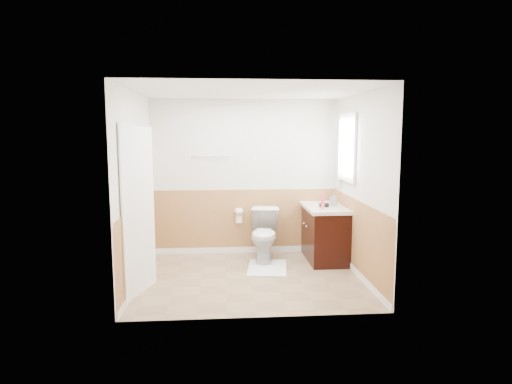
{
  "coord_description": "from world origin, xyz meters",
  "views": [
    {
      "loc": [
        -0.37,
        -5.78,
        1.97
      ],
      "look_at": [
        0.1,
        0.25,
        1.15
      ],
      "focal_mm": 30.86,
      "sensor_mm": 36.0,
      "label": 1
    }
  ],
  "objects": [
    {
      "name": "lotion_bottle",
      "position": [
        1.11,
        0.54,
        0.96
      ],
      "size": [
        0.05,
        0.05,
        0.22
      ],
      "primitive_type": "cylinder",
      "color": "#CD3550",
      "rests_on": "countertop"
    },
    {
      "name": "floor",
      "position": [
        0.0,
        0.0,
        0.0
      ],
      "size": [
        3.0,
        3.0,
        0.0
      ],
      "primitive_type": "plane",
      "color": "#8C7051",
      "rests_on": "ground"
    },
    {
      "name": "countertop",
      "position": [
        1.2,
        0.82,
        0.83
      ],
      "size": [
        0.6,
        1.15,
        0.05
      ],
      "primitive_type": "cube",
      "color": "white",
      "rests_on": "vanity_cabinet"
    },
    {
      "name": "wainscot_left",
      "position": [
        -1.49,
        0.0,
        0.5
      ],
      "size": [
        0.0,
        2.6,
        2.6
      ],
      "primitive_type": "plane",
      "rotation": [
        1.57,
        0.0,
        1.57
      ],
      "color": "#B27447",
      "rests_on": "floor"
    },
    {
      "name": "window_glass",
      "position": [
        1.49,
        0.59,
        1.75
      ],
      "size": [
        0.01,
        0.7,
        0.9
      ],
      "primitive_type": "cube",
      "color": "white",
      "rests_on": "wall_right"
    },
    {
      "name": "door_frame",
      "position": [
        -1.48,
        -0.45,
        1.03
      ],
      "size": [
        0.02,
        0.92,
        2.1
      ],
      "primitive_type": "cube",
      "color": "white",
      "rests_on": "wall_left"
    },
    {
      "name": "wall_left",
      "position": [
        -1.5,
        0.0,
        1.25
      ],
      "size": [
        0.0,
        3.0,
        3.0
      ],
      "primitive_type": "plane",
      "rotation": [
        1.57,
        0.0,
        1.57
      ],
      "color": "silver",
      "rests_on": "floor"
    },
    {
      "name": "tp_roll",
      "position": [
        -0.1,
        1.23,
        0.7
      ],
      "size": [
        0.1,
        0.11,
        0.11
      ],
      "primitive_type": "cylinder",
      "rotation": [
        0.0,
        1.57,
        0.0
      ],
      "color": "white",
      "rests_on": "tp_holder_bar"
    },
    {
      "name": "toilet",
      "position": [
        0.28,
        0.82,
        0.4
      ],
      "size": [
        0.55,
        0.83,
        0.8
      ],
      "primitive_type": "imported",
      "rotation": [
        0.0,
        0.0,
        -0.13
      ],
      "color": "silver",
      "rests_on": "floor"
    },
    {
      "name": "bath_mat",
      "position": [
        0.28,
        0.4,
        0.01
      ],
      "size": [
        0.65,
        0.87,
        0.02
      ],
      "primitive_type": "cube",
      "rotation": [
        0.0,
        0.0,
        -0.13
      ],
      "color": "white",
      "rests_on": "floor"
    },
    {
      "name": "tp_holder_bar",
      "position": [
        -0.1,
        1.23,
        0.7
      ],
      "size": [
        0.14,
        0.02,
        0.02
      ],
      "primitive_type": "cylinder",
      "rotation": [
        0.0,
        1.57,
        0.0
      ],
      "color": "silver",
      "rests_on": "wall_back"
    },
    {
      "name": "sink_basin",
      "position": [
        1.21,
        0.97,
        0.86
      ],
      "size": [
        0.36,
        0.36,
        0.02
      ],
      "primitive_type": "cylinder",
      "color": "white",
      "rests_on": "countertop"
    },
    {
      "name": "wall_back",
      "position": [
        0.0,
        1.3,
        1.25
      ],
      "size": [
        3.0,
        0.0,
        3.0
      ],
      "primitive_type": "plane",
      "rotation": [
        1.57,
        0.0,
        0.0
      ],
      "color": "silver",
      "rests_on": "floor"
    },
    {
      "name": "mirror_panel",
      "position": [
        1.48,
        1.1,
        1.55
      ],
      "size": [
        0.02,
        0.35,
        0.9
      ],
      "primitive_type": "cube",
      "color": "silver",
      "rests_on": "wall_right"
    },
    {
      "name": "wall_right",
      "position": [
        1.5,
        0.0,
        1.25
      ],
      "size": [
        0.0,
        3.0,
        3.0
      ],
      "primitive_type": "plane",
      "rotation": [
        1.57,
        0.0,
        -1.57
      ],
      "color": "silver",
      "rests_on": "floor"
    },
    {
      "name": "door",
      "position": [
        -1.4,
        -0.45,
        1.02
      ],
      "size": [
        0.29,
        0.78,
        2.04
      ],
      "primitive_type": "cube",
      "rotation": [
        0.0,
        0.0,
        -0.31
      ],
      "color": "white",
      "rests_on": "wall_left"
    },
    {
      "name": "vanity_knob_right",
      "position": [
        0.91,
        0.92,
        0.55
      ],
      "size": [
        0.03,
        0.03,
        0.03
      ],
      "primitive_type": "sphere",
      "color": "silver",
      "rests_on": "vanity_cabinet"
    },
    {
      "name": "towel_bar",
      "position": [
        -0.55,
        1.25,
        1.6
      ],
      "size": [
        0.62,
        0.02,
        0.02
      ],
      "primitive_type": "cylinder",
      "rotation": [
        0.0,
        1.57,
        0.0
      ],
      "color": "silver",
      "rests_on": "wall_back"
    },
    {
      "name": "hair_dryer_handle",
      "position": [
        1.13,
        0.71,
        0.86
      ],
      "size": [
        0.03,
        0.03,
        0.07
      ],
      "primitive_type": "cylinder",
      "color": "black",
      "rests_on": "countertop"
    },
    {
      "name": "wainscot_back",
      "position": [
        0.0,
        1.29,
        0.5
      ],
      "size": [
        3.0,
        0.0,
        3.0
      ],
      "primitive_type": "plane",
      "rotation": [
        1.57,
        0.0,
        0.0
      ],
      "color": "#B27447",
      "rests_on": "floor"
    },
    {
      "name": "wainscot_front",
      "position": [
        0.0,
        -1.29,
        0.5
      ],
      "size": [
        3.0,
        0.0,
        3.0
      ],
      "primitive_type": "plane",
      "rotation": [
        -1.57,
        0.0,
        0.0
      ],
      "color": "#B27447",
      "rests_on": "floor"
    },
    {
      "name": "wainscot_right",
      "position": [
        1.49,
        0.0,
        0.5
      ],
      "size": [
        0.0,
        2.6,
        2.6
      ],
      "primitive_type": "plane",
      "rotation": [
        1.57,
        0.0,
        -1.57
      ],
      "color": "#B27447",
      "rests_on": "floor"
    },
    {
      "name": "ceiling",
      "position": [
        0.0,
        0.0,
        2.5
      ],
      "size": [
        3.0,
        3.0,
        0.0
      ],
      "primitive_type": "plane",
      "rotation": [
        3.14,
        0.0,
        0.0
      ],
      "color": "white",
      "rests_on": "floor"
    },
    {
      "name": "window_frame",
      "position": [
        1.47,
        0.59,
        1.75
      ],
      "size": [
        0.04,
        0.8,
        1.0
      ],
      "primitive_type": "cube",
      "color": "white",
      "rests_on": "wall_right"
    },
    {
      "name": "door_knob",
      "position": [
        -1.34,
        -0.12,
        0.95
      ],
      "size": [
        0.06,
        0.06,
        0.06
      ],
      "primitive_type": "sphere",
      "color": "silver",
      "rests_on": "door"
    },
    {
      "name": "wall_front",
      "position": [
        0.0,
        -1.3,
        1.25
      ],
      "size": [
        3.0,
        0.0,
        3.0
      ],
      "primitive_type": "plane",
      "rotation": [
        -1.57,
        0.0,
        0.0
      ],
      "color": "silver",
      "rests_on": "floor"
    },
    {
      "name": "vanity_knob_left",
      "position": [
        0.91,
        0.72,
        0.55
      ],
      "size": [
        0.03,
        0.03,
        0.03
      ],
      "primitive_type": "sphere",
      "color": "silver",
      "rests_on": "vanity_cabinet"
    },
    {
      "name": "soap_dispenser",
      "position": [
        1.33,
        0.76,
        0.95
      ],
      "size": [
        0.12,
        0.12,
        0.21
      ],
      "primitive_type": "imported",
      "rotation": [
        0.0,
        0.0,
        -0.35
      ],
      "color": "gray",
      "rests_on": "countertop"
    },
    {
      "name": "tp_sheet",
      "position": [
        -0.1,
        1.23,
        0.59
      ],
      "size": [
        0.1,
        0.01,
        0.16
      ],
      "primitive_type": "cube",
      "color": "white",
      "rests_on": "tp_roll"
    },
    {
      "name": "faucet",
      "position": [
        1.39,
        0.97,
        0.92
      ],
      "size": [
        0.02,
        0.02,
        0.14
      ],
      "primitive_type": "cylinder",
      "color": "silver",
      "rests_on": "countertop"
    },
    {
      "name": "vanity_cabinet",
      "position": [
        1.21,
        0.82,
        0.4
      ],
      "size": [
        0.55,
        1.1,
        0.8
      ],
      "primitive_type": "cube",
      "color": "black",
      "rests_on": "floor"
    },
    {
      "name": "hair_dryer_body",
      "position": [
        1.16,
        0.67,
        0.89
      ],
      "size": [
        0.14,
        0.07,
        0.07
      ],
      "primitive_type": "cylinder",
      "rotation": [
        0.0,
        1.57,
        0.0
      ],
      "color": "black",
      "rests_on": "countertop"
    }
  ]
}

